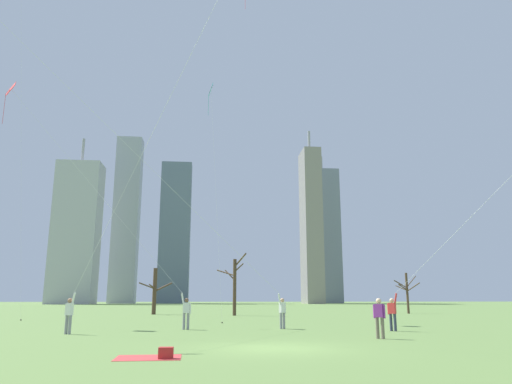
% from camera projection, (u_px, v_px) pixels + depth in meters
% --- Properties ---
extents(ground_plane, '(400.00, 400.00, 0.00)m').
position_uv_depth(ground_plane, '(273.00, 348.00, 15.93)').
color(ground_plane, '#5B7A3D').
extents(kite_flyer_far_back_red, '(13.25, 6.01, 16.20)m').
position_uv_depth(kite_flyer_far_back_red, '(133.00, 243.00, 27.20)').
color(kite_flyer_far_back_red, gray).
rests_on(kite_flyer_far_back_red, ground).
extents(kite_flyer_foreground_left_green, '(15.53, 5.61, 15.56)m').
position_uv_depth(kite_flyer_foreground_left_green, '(246.00, 274.00, 25.47)').
color(kite_flyer_foreground_left_green, gray).
rests_on(kite_flyer_foreground_left_green, ground).
extents(kite_flyer_midfield_right_white, '(9.91, 9.29, 13.71)m').
position_uv_depth(kite_flyer_midfield_right_white, '(440.00, 262.00, 23.25)').
color(kite_flyer_midfield_right_white, '#33384C').
rests_on(kite_flyer_midfield_right_white, ground).
extents(kite_flyer_midfield_left_pink, '(8.22, 6.13, 17.35)m').
position_uv_depth(kite_flyer_midfield_left_pink, '(113.00, 222.00, 21.88)').
color(kite_flyer_midfield_left_pink, gray).
rests_on(kite_flyer_midfield_left_pink, ground).
extents(bystander_far_off_by_trees, '(0.42, 0.37, 1.62)m').
position_uv_depth(bystander_far_off_by_trees, '(379.00, 316.00, 19.68)').
color(bystander_far_off_by_trees, '#726656').
rests_on(bystander_far_off_by_trees, ground).
extents(distant_kite_drifting_right_yellow, '(3.21, 0.49, 29.18)m').
position_uv_depth(distant_kite_drifting_right_yellow, '(21.00, 28.00, 40.09)').
color(distant_kite_drifting_right_yellow, yellow).
rests_on(distant_kite_drifting_right_yellow, ground).
extents(distant_kite_low_near_trees_teal, '(1.31, 3.15, 18.31)m').
position_uv_depth(distant_kite_low_near_trees_teal, '(211.00, 102.00, 37.29)').
color(distant_kite_low_near_trees_teal, teal).
rests_on(distant_kite_low_near_trees_teal, ground).
extents(picnic_spot, '(1.85, 1.46, 0.31)m').
position_uv_depth(picnic_spot, '(158.00, 355.00, 13.20)').
color(picnic_spot, '#CC3838').
rests_on(picnic_spot, ground).
extents(bare_tree_rightmost, '(3.28, 1.84, 4.63)m').
position_uv_depth(bare_tree_rightmost, '(155.00, 290.00, 48.77)').
color(bare_tree_rightmost, '#4C3828').
rests_on(bare_tree_rightmost, ground).
extents(bare_tree_left_of_center, '(2.81, 2.23, 5.84)m').
position_uv_depth(bare_tree_left_of_center, '(234.00, 284.00, 45.90)').
color(bare_tree_left_of_center, '#4C3828').
rests_on(bare_tree_left_of_center, ground).
extents(bare_tree_leftmost, '(2.55, 2.36, 4.30)m').
position_uv_depth(bare_tree_leftmost, '(407.00, 291.00, 51.64)').
color(bare_tree_leftmost, '#4C3828').
rests_on(bare_tree_leftmost, ground).
extents(skyline_mid_tower_left, '(5.12, 10.17, 52.34)m').
position_uv_depth(skyline_mid_tower_left, '(311.00, 225.00, 142.78)').
color(skyline_mid_tower_left, gray).
rests_on(skyline_mid_tower_left, ground).
extents(skyline_wide_slab, '(10.69, 5.08, 48.33)m').
position_uv_depth(skyline_wide_slab, '(323.00, 235.00, 156.22)').
color(skyline_wide_slab, gray).
rests_on(skyline_wide_slab, ground).
extents(skyline_mid_tower_right, '(7.70, 5.84, 51.59)m').
position_uv_depth(skyline_mid_tower_right, '(126.00, 218.00, 148.70)').
color(skyline_mid_tower_right, '#9EA3AD').
rests_on(skyline_mid_tower_right, ground).
extents(skyline_squat_block, '(9.47, 5.26, 44.23)m').
position_uv_depth(skyline_squat_block, '(175.00, 231.00, 150.78)').
color(skyline_squat_block, slate).
rests_on(skyline_squat_block, ground).
extents(skyline_slender_spire, '(11.83, 8.60, 46.48)m').
position_uv_depth(skyline_slender_spire, '(76.00, 232.00, 132.24)').
color(skyline_slender_spire, '#B2B2B7').
rests_on(skyline_slender_spire, ground).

